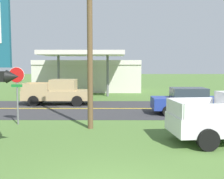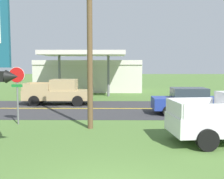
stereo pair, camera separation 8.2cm
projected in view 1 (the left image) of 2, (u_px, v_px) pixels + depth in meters
road_asphalt at (112, 109)px, 19.07m from camera, size 140.00×8.00×0.02m
road_centre_line at (112, 108)px, 19.07m from camera, size 126.00×0.20×0.01m
stop_sign at (17, 85)px, 13.85m from camera, size 0.80×0.08×2.95m
utility_pole at (90, 27)px, 12.73m from camera, size 2.10×0.26×8.95m
gas_station at (88, 75)px, 32.29m from camera, size 12.00×11.50×4.40m
pickup_tan_on_road at (59, 92)px, 21.01m from camera, size 5.20×2.24×1.96m
car_blue_near_lane at (187, 101)px, 16.98m from camera, size 4.20×2.00×1.64m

